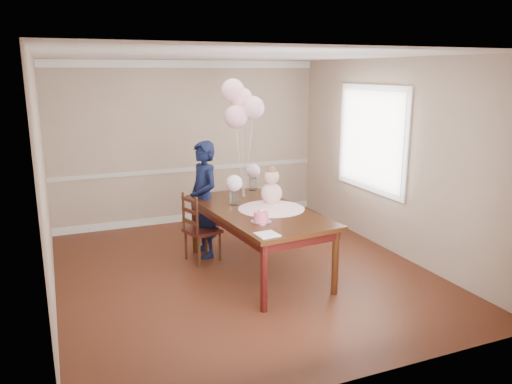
% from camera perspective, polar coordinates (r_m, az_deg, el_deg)
% --- Properties ---
extents(floor, '(4.50, 5.00, 0.00)m').
position_cam_1_polar(floor, '(6.50, -1.47, -9.16)').
color(floor, '#38180E').
rests_on(floor, ground).
extents(ceiling, '(4.50, 5.00, 0.02)m').
position_cam_1_polar(ceiling, '(5.99, -1.63, 15.37)').
color(ceiling, white).
rests_on(ceiling, wall_back).
extents(wall_back, '(4.50, 0.02, 2.70)m').
position_cam_1_polar(wall_back, '(8.46, -7.67, 5.59)').
color(wall_back, tan).
rests_on(wall_back, floor).
extents(wall_front, '(4.50, 0.02, 2.70)m').
position_cam_1_polar(wall_front, '(3.94, 11.65, -3.92)').
color(wall_front, tan).
rests_on(wall_front, floor).
extents(wall_left, '(0.02, 5.00, 2.70)m').
position_cam_1_polar(wall_left, '(5.72, -23.09, 0.73)').
color(wall_left, tan).
rests_on(wall_left, floor).
extents(wall_right, '(0.02, 5.00, 2.70)m').
position_cam_1_polar(wall_right, '(7.21, 15.42, 3.83)').
color(wall_right, tan).
rests_on(wall_right, floor).
extents(chair_rail_trim, '(4.50, 0.02, 0.07)m').
position_cam_1_polar(chair_rail_trim, '(8.52, -7.56, 2.58)').
color(chair_rail_trim, silver).
rests_on(chair_rail_trim, wall_back).
extents(crown_molding, '(4.50, 0.02, 0.12)m').
position_cam_1_polar(crown_molding, '(8.36, -7.94, 14.29)').
color(crown_molding, white).
rests_on(crown_molding, wall_back).
extents(baseboard_trim, '(4.50, 0.02, 0.12)m').
position_cam_1_polar(baseboard_trim, '(8.72, -7.39, -2.84)').
color(baseboard_trim, white).
rests_on(baseboard_trim, floor).
extents(window_frame, '(0.02, 1.66, 1.56)m').
position_cam_1_polar(window_frame, '(7.56, 13.07, 5.94)').
color(window_frame, white).
rests_on(window_frame, wall_right).
extents(window_blinds, '(0.01, 1.50, 1.40)m').
position_cam_1_polar(window_blinds, '(7.55, 12.96, 5.94)').
color(window_blinds, white).
rests_on(window_blinds, wall_right).
extents(dining_table_top, '(1.31, 2.31, 0.06)m').
position_cam_1_polar(dining_table_top, '(6.28, 0.19, -2.22)').
color(dining_table_top, black).
rests_on(dining_table_top, table_leg_fl).
extents(table_apron, '(1.19, 2.19, 0.11)m').
position_cam_1_polar(table_apron, '(6.30, 0.19, -2.94)').
color(table_apron, black).
rests_on(table_apron, table_leg_fl).
extents(table_leg_fl, '(0.08, 0.08, 0.78)m').
position_cam_1_polar(table_leg_fl, '(5.36, 0.92, -9.78)').
color(table_leg_fl, black).
rests_on(table_leg_fl, floor).
extents(table_leg_fr, '(0.08, 0.08, 0.78)m').
position_cam_1_polar(table_leg_fr, '(5.84, 9.04, -7.96)').
color(table_leg_fr, black).
rests_on(table_leg_fr, floor).
extents(table_leg_bl, '(0.08, 0.08, 0.78)m').
position_cam_1_polar(table_leg_bl, '(7.11, -7.02, -3.91)').
color(table_leg_bl, black).
rests_on(table_leg_bl, floor).
extents(table_leg_br, '(0.08, 0.08, 0.78)m').
position_cam_1_polar(table_leg_br, '(7.47, -0.33, -2.93)').
color(table_leg_br, black).
rests_on(table_leg_br, floor).
extents(baby_skirt, '(0.92, 0.92, 0.11)m').
position_cam_1_polar(baby_skirt, '(6.29, 1.76, -1.42)').
color(baby_skirt, '#F1B2C6').
rests_on(baby_skirt, dining_table_top).
extents(baby_torso, '(0.27, 0.27, 0.27)m').
position_cam_1_polar(baby_torso, '(6.25, 1.77, -0.14)').
color(baby_torso, pink).
rests_on(baby_torso, baby_skirt).
extents(baby_head, '(0.19, 0.19, 0.19)m').
position_cam_1_polar(baby_head, '(6.20, 1.79, 1.74)').
color(baby_head, '#D2AA90').
rests_on(baby_head, baby_torso).
extents(baby_hair, '(0.13, 0.13, 0.13)m').
position_cam_1_polar(baby_hair, '(6.19, 1.79, 2.35)').
color(baby_hair, brown).
rests_on(baby_hair, baby_head).
extents(cake_platter, '(0.27, 0.27, 0.01)m').
position_cam_1_polar(cake_platter, '(5.75, 0.58, -3.40)').
color(cake_platter, '#B5B5BA').
rests_on(cake_platter, dining_table_top).
extents(birthday_cake, '(0.18, 0.18, 0.11)m').
position_cam_1_polar(birthday_cake, '(5.73, 0.58, -2.83)').
color(birthday_cake, '#FF5078').
rests_on(birthday_cake, cake_platter).
extents(cake_flower_a, '(0.03, 0.03, 0.03)m').
position_cam_1_polar(cake_flower_a, '(5.71, 0.58, -2.13)').
color(cake_flower_a, white).
rests_on(cake_flower_a, birthday_cake).
extents(cake_flower_b, '(0.03, 0.03, 0.03)m').
position_cam_1_polar(cake_flower_b, '(5.75, 0.76, -2.04)').
color(cake_flower_b, silver).
rests_on(cake_flower_b, birthday_cake).
extents(rose_vase_near, '(0.12, 0.12, 0.18)m').
position_cam_1_polar(rose_vase_near, '(6.46, -2.49, -0.70)').
color(rose_vase_near, silver).
rests_on(rose_vase_near, dining_table_top).
extents(roses_near, '(0.21, 0.21, 0.21)m').
position_cam_1_polar(roses_near, '(6.42, -2.51, 1.03)').
color(roses_near, white).
rests_on(roses_near, rose_vase_near).
extents(rose_vase_far, '(0.12, 0.12, 0.18)m').
position_cam_1_polar(rose_vase_far, '(7.25, -0.37, 0.90)').
color(rose_vase_far, silver).
rests_on(rose_vase_far, dining_table_top).
extents(roses_far, '(0.21, 0.21, 0.21)m').
position_cam_1_polar(roses_far, '(7.21, -0.37, 2.44)').
color(roses_far, beige).
rests_on(roses_far, rose_vase_far).
extents(napkin, '(0.24, 0.24, 0.01)m').
position_cam_1_polar(napkin, '(5.30, 1.27, -4.88)').
color(napkin, white).
rests_on(napkin, dining_table_top).
extents(balloon_weight, '(0.05, 0.05, 0.02)m').
position_cam_1_polar(balloon_weight, '(6.84, -1.39, -0.55)').
color(balloon_weight, '#B7B8BC').
rests_on(balloon_weight, dining_table_top).
extents(balloon_a, '(0.31, 0.31, 0.31)m').
position_cam_1_polar(balloon_a, '(6.61, -2.31, 8.59)').
color(balloon_a, '#F4ACC2').
rests_on(balloon_a, balloon_ribbon_a).
extents(balloon_b, '(0.31, 0.31, 0.31)m').
position_cam_1_polar(balloon_b, '(6.65, -0.37, 9.59)').
color(balloon_b, '#FDB3D4').
rests_on(balloon_b, balloon_ribbon_b).
extents(balloon_c, '(0.31, 0.31, 0.31)m').
position_cam_1_polar(balloon_c, '(6.75, -1.71, 10.59)').
color(balloon_c, '#FFB4C4').
rests_on(balloon_c, balloon_ribbon_c).
extents(balloon_d, '(0.31, 0.31, 0.31)m').
position_cam_1_polar(balloon_d, '(6.72, -2.67, 11.51)').
color(balloon_d, '#FFB4CE').
rests_on(balloon_d, balloon_ribbon_d).
extents(balloon_ribbon_a, '(0.10, 0.01, 0.93)m').
position_cam_1_polar(balloon_ribbon_a, '(6.72, -1.83, 3.24)').
color(balloon_ribbon_a, white).
rests_on(balloon_ribbon_a, balloon_weight).
extents(balloon_ribbon_b, '(0.12, 0.05, 1.03)m').
position_cam_1_polar(balloon_ribbon_b, '(6.73, -0.89, 3.75)').
color(balloon_ribbon_b, white).
rests_on(balloon_ribbon_b, balloon_weight).
extents(balloon_ribbon_c, '(0.02, 0.11, 1.15)m').
position_cam_1_polar(balloon_ribbon_c, '(6.78, -1.54, 4.29)').
color(balloon_ribbon_c, silver).
rests_on(balloon_ribbon_c, balloon_weight).
extents(balloon_ribbon_d, '(0.10, 0.11, 1.26)m').
position_cam_1_polar(balloon_ribbon_d, '(6.75, -2.01, 4.73)').
color(balloon_ribbon_d, white).
rests_on(balloon_ribbon_d, balloon_weight).
extents(dining_chair_seat, '(0.51, 0.51, 0.05)m').
position_cam_1_polar(dining_chair_seat, '(6.80, -6.14, -4.42)').
color(dining_chair_seat, '#35110E').
rests_on(dining_chair_seat, chair_leg_fl).
extents(chair_leg_fl, '(0.05, 0.05, 0.40)m').
position_cam_1_polar(chair_leg_fl, '(6.66, -6.51, -6.83)').
color(chair_leg_fl, '#381F0F').
rests_on(chair_leg_fl, floor).
extents(chair_leg_fr, '(0.05, 0.05, 0.40)m').
position_cam_1_polar(chair_leg_fr, '(6.83, -4.13, -6.24)').
color(chair_leg_fr, '#351A0E').
rests_on(chair_leg_fr, floor).
extents(chair_leg_bl, '(0.05, 0.05, 0.40)m').
position_cam_1_polar(chair_leg_bl, '(6.93, -8.02, -6.06)').
color(chair_leg_bl, '#371C0F').
rests_on(chair_leg_bl, floor).
extents(chair_leg_br, '(0.05, 0.05, 0.40)m').
position_cam_1_polar(chair_leg_br, '(7.09, -5.70, -5.51)').
color(chair_leg_br, '#391B0F').
rests_on(chair_leg_br, floor).
extents(chair_back_post_l, '(0.05, 0.05, 0.52)m').
position_cam_1_polar(chair_back_post_l, '(6.49, -6.76, -2.83)').
color(chair_back_post_l, '#33140E').
rests_on(chair_back_post_l, dining_chair_seat).
extents(chair_back_post_r, '(0.05, 0.05, 0.52)m').
position_cam_1_polar(chair_back_post_r, '(6.77, -8.29, -2.19)').
color(chair_back_post_r, '#3A190F').
rests_on(chair_back_post_r, dining_chair_seat).
extents(chair_slat_low, '(0.13, 0.36, 0.05)m').
position_cam_1_polar(chair_slat_low, '(6.66, -7.51, -3.43)').
color(chair_slat_low, '#361D0E').
rests_on(chair_slat_low, dining_chair_seat).
extents(chair_slat_mid, '(0.13, 0.36, 0.05)m').
position_cam_1_polar(chair_slat_mid, '(6.62, -7.55, -2.19)').
color(chair_slat_mid, '#37160F').
rests_on(chair_slat_mid, dining_chair_seat).
extents(chair_slat_top, '(0.13, 0.36, 0.05)m').
position_cam_1_polar(chair_slat_top, '(6.58, -7.59, -0.95)').
color(chair_slat_top, '#38190F').
rests_on(chair_slat_top, dining_chair_seat).
extents(woman, '(0.47, 0.64, 1.61)m').
position_cam_1_polar(woman, '(6.88, -5.99, -0.85)').
color(woman, black).
rests_on(woman, floor).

